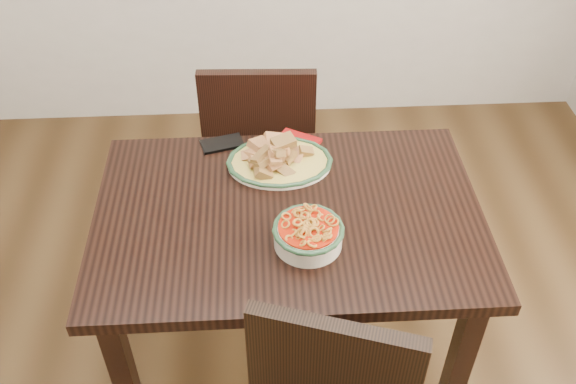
{
  "coord_description": "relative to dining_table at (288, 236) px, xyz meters",
  "views": [
    {
      "loc": [
        -0.01,
        -1.24,
        2.05
      ],
      "look_at": [
        0.07,
        0.15,
        0.81
      ],
      "focal_mm": 40.0,
      "sensor_mm": 36.0,
      "label": 1
    }
  ],
  "objects": [
    {
      "name": "noodle_bowl",
      "position": [
        0.05,
        -0.13,
        0.15
      ],
      "size": [
        0.2,
        0.2,
        0.08
      ],
      "color": "beige",
      "rests_on": "dining_table"
    },
    {
      "name": "napkin",
      "position": [
        0.04,
        0.32,
        0.11
      ],
      "size": [
        0.18,
        0.17,
        0.01
      ],
      "primitive_type": "cube",
      "rotation": [
        0.0,
        0.0,
        -0.53
      ],
      "color": "#930B0A",
      "rests_on": "dining_table"
    },
    {
      "name": "fish_plate",
      "position": [
        -0.02,
        0.22,
        0.15
      ],
      "size": [
        0.33,
        0.26,
        0.11
      ],
      "color": "#F1E5CB",
      "rests_on": "dining_table"
    },
    {
      "name": "dining_table",
      "position": [
        0.0,
        0.0,
        0.0
      ],
      "size": [
        1.15,
        0.77,
        0.75
      ],
      "color": "black",
      "rests_on": "ground"
    },
    {
      "name": "chair_far",
      "position": [
        -0.08,
        0.67,
        -0.15
      ],
      "size": [
        0.44,
        0.44,
        0.89
      ],
      "rotation": [
        0.0,
        0.0,
        3.1
      ],
      "color": "black",
      "rests_on": "ground"
    },
    {
      "name": "smartphone",
      "position": [
        -0.2,
        0.34,
        0.11
      ],
      "size": [
        0.15,
        0.11,
        0.01
      ],
      "primitive_type": "cube",
      "rotation": [
        0.0,
        0.0,
        0.26
      ],
      "color": "black",
      "rests_on": "dining_table"
    }
  ]
}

